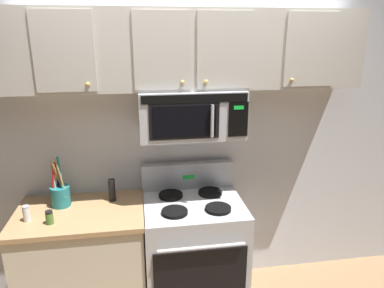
% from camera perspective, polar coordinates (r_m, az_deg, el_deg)
% --- Properties ---
extents(back_wall, '(5.20, 0.10, 2.70)m').
position_cam_1_polar(back_wall, '(2.92, -0.93, 1.74)').
color(back_wall, silver).
rests_on(back_wall, ground_plane).
extents(stove_range, '(0.76, 0.69, 1.12)m').
position_cam_1_polar(stove_range, '(2.97, 0.21, -16.86)').
color(stove_range, '#B7BABF').
rests_on(stove_range, ground_plane).
extents(over_range_microwave, '(0.76, 0.43, 0.35)m').
position_cam_1_polar(over_range_microwave, '(2.63, -0.18, 5.01)').
color(over_range_microwave, '#B7BABF').
extents(upper_cabinets, '(2.50, 0.36, 0.55)m').
position_cam_1_polar(upper_cabinets, '(2.60, -0.29, 14.88)').
color(upper_cabinets, '#BCB7AD').
extents(counter_segment, '(0.93, 0.65, 0.90)m').
position_cam_1_polar(counter_segment, '(2.99, -16.75, -17.82)').
color(counter_segment, beige).
rests_on(counter_segment, ground_plane).
extents(utensil_crock_teal, '(0.14, 0.14, 0.39)m').
position_cam_1_polar(utensil_crock_teal, '(2.84, -20.37, -7.48)').
color(utensil_crock_teal, teal).
rests_on(utensil_crock_teal, counter_segment).
extents(salt_shaker, '(0.05, 0.05, 0.11)m').
position_cam_1_polar(salt_shaker, '(2.73, -24.99, -10.06)').
color(salt_shaker, white).
rests_on(salt_shaker, counter_segment).
extents(pepper_mill, '(0.05, 0.05, 0.17)m').
position_cam_1_polar(pepper_mill, '(2.82, -12.72, -7.21)').
color(pepper_mill, black).
rests_on(pepper_mill, counter_segment).
extents(spice_jar, '(0.05, 0.05, 0.09)m').
position_cam_1_polar(spice_jar, '(2.64, -21.88, -10.86)').
color(spice_jar, '#4C7F33').
rests_on(spice_jar, counter_segment).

